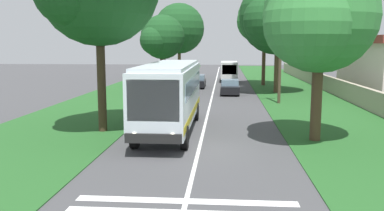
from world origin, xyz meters
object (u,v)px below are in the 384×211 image
roadside_tree_right_2 (263,19)px  coach_bus (170,93)px  roadside_tree_left_0 (162,39)px  trailing_minibus_0 (229,69)px  utility_pole (280,53)px  trailing_car_1 (197,82)px  roadside_tree_right_0 (276,18)px  trailing_car_0 (230,87)px  roadside_tree_left_1 (178,30)px  roadside_tree_right_1 (316,19)px

roadside_tree_right_2 → coach_bus: bearing=164.7°
coach_bus → roadside_tree_left_0: roadside_tree_left_0 is taller
trailing_minibus_0 → utility_pole: utility_pole is taller
trailing_car_1 → roadside_tree_right_0: size_ratio=0.38×
coach_bus → trailing_car_0: 17.90m
roadside_tree_left_1 → utility_pole: bearing=-156.6°
roadside_tree_right_1 → roadside_tree_left_1: bearing=15.7°
trailing_car_1 → roadside_tree_right_1: bearing=-163.9°
coach_bus → trailing_car_0: size_ratio=2.60×
trailing_car_1 → roadside_tree_right_2: (2.80, -7.30, 6.90)m
roadside_tree_left_1 → roadside_tree_right_2: (-10.35, -10.85, 0.75)m
coach_bus → roadside_tree_left_1: roadside_tree_left_1 is taller
trailing_car_0 → roadside_tree_right_2: roadside_tree_right_2 is taller
trailing_car_0 → trailing_car_1: bearing=30.4°
coach_bus → trailing_minibus_0: coach_bus is taller
trailing_car_0 → trailing_minibus_0: size_ratio=0.72×
trailing_minibus_0 → coach_bus: bearing=173.7°
roadside_tree_left_1 → roadside_tree_right_0: roadside_tree_right_0 is taller
trailing_car_0 → roadside_tree_right_2: (8.83, -3.76, 6.90)m
trailing_minibus_0 → roadside_tree_right_1: (-33.66, -3.72, 4.38)m
roadside_tree_right_1 → roadside_tree_right_2: 28.26m
trailing_minibus_0 → roadside_tree_right_2: size_ratio=0.55×
roadside_tree_right_0 → roadside_tree_right_1: 21.13m
roadside_tree_right_0 → roadside_tree_right_2: 7.18m
roadside_tree_right_1 → roadside_tree_right_2: size_ratio=0.81×
roadside_tree_left_1 → roadside_tree_right_0: size_ratio=0.93×
trailing_car_1 → roadside_tree_right_2: 10.43m
coach_bus → trailing_minibus_0: (31.78, -3.50, -0.60)m
trailing_car_1 → roadside_tree_left_1: size_ratio=0.41×
roadside_tree_left_0 → roadside_tree_right_1: 24.18m
coach_bus → roadside_tree_right_0: roadside_tree_right_0 is taller
trailing_car_1 → roadside_tree_right_2: bearing=-69.0°
roadside_tree_left_1 → roadside_tree_right_1: bearing=-164.3°
trailing_car_1 → trailing_car_0: bearing=-149.6°
roadside_tree_left_1 → utility_pole: size_ratio=1.35×
roadside_tree_right_2 → trailing_car_1: bearing=111.0°
coach_bus → roadside_tree_right_0: (19.20, -7.87, 5.15)m
coach_bus → roadside_tree_right_0: 21.38m
roadside_tree_left_0 → roadside_tree_right_2: bearing=-58.5°
trailing_car_0 → roadside_tree_left_1: roadside_tree_left_1 is taller
roadside_tree_left_1 → roadside_tree_right_2: bearing=-133.7°
coach_bus → roadside_tree_right_1: roadside_tree_right_1 is taller
trailing_car_0 → roadside_tree_left_0: size_ratio=0.56×
trailing_car_1 → roadside_tree_right_1: (-25.41, -7.32, 5.26)m
trailing_car_0 → roadside_tree_left_1: (19.19, 7.09, 6.14)m
coach_bus → roadside_tree_right_1: 8.37m
roadside_tree_left_0 → roadside_tree_left_1: size_ratio=0.73×
roadside_tree_left_0 → utility_pole: (-8.44, -10.78, -1.27)m
roadside_tree_left_1 → roadside_tree_right_1: roadside_tree_left_1 is taller
trailing_car_0 → trailing_minibus_0: bearing=-0.2°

